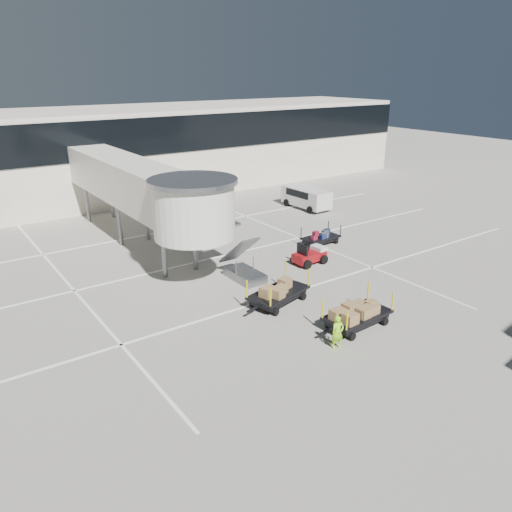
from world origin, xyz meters
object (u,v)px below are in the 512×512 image
Objects in this scene: suitcase_cart at (320,238)px; box_cart_far at (280,292)px; baggage_tug at (310,256)px; minivan at (305,196)px; ground_worker at (338,333)px; box_cart_near at (358,314)px.

suitcase_cart is 9.77m from box_cart_far.
box_cart_far is at bearing -149.18° from baggage_tug.
ground_worker is at bearing -128.56° from minivan.
box_cart_near is at bearing -124.95° from suitcase_cart.
suitcase_cart is 9.80m from minivan.
suitcase_cart is 11.84m from box_cart_near.
suitcase_cart is at bearing 20.84° from box_cart_far.
baggage_tug is 13.46m from minivan.
baggage_tug is at bearing 61.71° from box_cart_near.
box_cart_far reaches higher than suitcase_cart.
suitcase_cart is 13.83m from ground_worker.
box_cart_near is at bearing -118.39° from baggage_tug.
minivan is at bearing 47.91° from baggage_tug.
suitcase_cart is 2.15× the size of ground_worker.
baggage_tug is 1.43× the size of ground_worker.
baggage_tug is 0.52× the size of box_cart_far.
minivan reaches higher than suitcase_cart.
box_cart_far is (-7.95, -5.68, 0.13)m from suitcase_cart.
box_cart_near is 21.63m from minivan.
box_cart_far is 0.90× the size of minivan.
box_cart_far is (-1.41, 4.18, -0.06)m from box_cart_near.
ground_worker is at bearing -130.39° from suitcase_cart.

